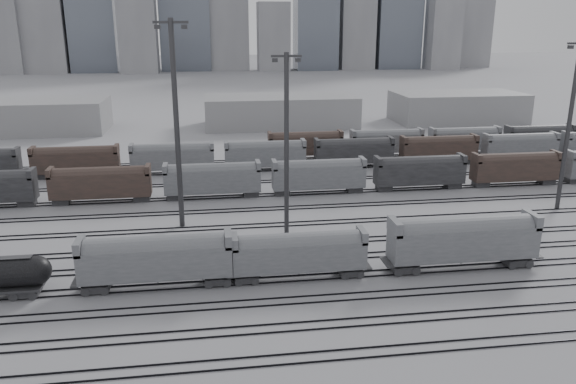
{
  "coord_description": "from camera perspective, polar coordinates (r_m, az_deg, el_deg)",
  "views": [
    {
      "loc": [
        -9.37,
        -53.76,
        26.57
      ],
      "look_at": [
        1.3,
        20.25,
        4.0
      ],
      "focal_mm": 35.0,
      "sensor_mm": 36.0,
      "label": 1
    }
  ],
  "objects": [
    {
      "name": "light_mast_c",
      "position": [
        69.9,
        -0.15,
        5.05
      ],
      "size": [
        3.72,
        0.6,
        23.27
      ],
      "color": "#323235",
      "rests_on": "ground"
    },
    {
      "name": "ground",
      "position": [
        60.7,
        1.53,
        -9.17
      ],
      "size": [
        900.0,
        900.0,
        0.0
      ],
      "primitive_type": "plane",
      "color": "#A9A9AE",
      "rests_on": "ground"
    },
    {
      "name": "bg_string_far",
      "position": [
        120.94,
        13.81,
        4.97
      ],
      "size": [
        66.0,
        3.0,
        5.6
      ],
      "color": "#46332C",
      "rests_on": "ground"
    },
    {
      "name": "warehouse_left",
      "position": [
        158.76,
        -26.91,
        6.82
      ],
      "size": [
        50.0,
        18.0,
        8.0
      ],
      "primitive_type": "cube",
      "color": "gray",
      "rests_on": "ground"
    },
    {
      "name": "bg_string_near",
      "position": [
        90.67,
        3.13,
        1.57
      ],
      "size": [
        151.0,
        3.0,
        5.6
      ],
      "color": "slate",
      "rests_on": "ground"
    },
    {
      "name": "bg_string_mid",
      "position": [
        108.03,
        6.7,
        3.97
      ],
      "size": [
        151.0,
        3.0,
        5.6
      ],
      "color": "black",
      "rests_on": "ground"
    },
    {
      "name": "warehouse_right",
      "position": [
        165.69,
        16.82,
        8.26
      ],
      "size": [
        35.0,
        18.0,
        8.0
      ],
      "primitive_type": "cube",
      "color": "gray",
      "rests_on": "ground"
    },
    {
      "name": "light_mast_d",
      "position": [
        90.05,
        26.67,
        6.31
      ],
      "size": [
        3.9,
        0.62,
        24.39
      ],
      "color": "#323235",
      "rests_on": "ground"
    },
    {
      "name": "skyline",
      "position": [
        334.47,
        -4.98,
        18.13
      ],
      "size": [
        316.0,
        22.4,
        95.0
      ],
      "color": "#9A9A9D",
      "rests_on": "ground"
    },
    {
      "name": "hopper_car_a",
      "position": [
        59.73,
        -13.26,
        -6.45
      ],
      "size": [
        15.63,
        3.1,
        5.59
      ],
      "color": "black",
      "rests_on": "ground"
    },
    {
      "name": "hopper_car_b",
      "position": [
        60.24,
        1.15,
        -6.06
      ],
      "size": [
        14.38,
        2.86,
        5.14
      ],
      "color": "black",
      "rests_on": "ground"
    },
    {
      "name": "light_mast_b",
      "position": [
        74.44,
        -11.28,
        7.09
      ],
      "size": [
        4.35,
        0.7,
        27.21
      ],
      "color": "#323235",
      "rests_on": "ground"
    },
    {
      "name": "hopper_car_c",
      "position": [
        65.44,
        17.38,
        -4.46
      ],
      "size": [
        16.75,
        3.33,
        5.99
      ],
      "color": "black",
      "rests_on": "ground"
    },
    {
      "name": "tracks",
      "position": [
        76.6,
        -0.67,
        -3.44
      ],
      "size": [
        220.0,
        71.5,
        0.16
      ],
      "color": "black",
      "rests_on": "ground"
    },
    {
      "name": "warehouse_mid",
      "position": [
        151.71,
        -0.78,
        8.24
      ],
      "size": [
        40.0,
        18.0,
        8.0
      ],
      "primitive_type": "cube",
      "color": "gray",
      "rests_on": "ground"
    }
  ]
}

